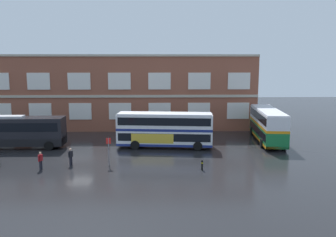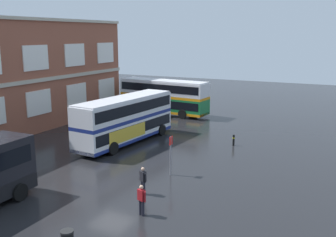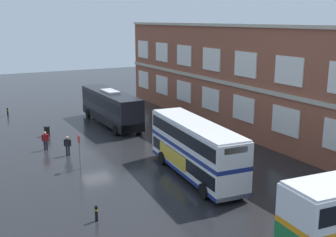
% 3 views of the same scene
% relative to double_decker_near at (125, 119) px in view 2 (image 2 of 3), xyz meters
% --- Properties ---
extents(ground_plane, '(120.00, 120.00, 0.00)m').
position_rel_double_decker_near_xyz_m(ground_plane, '(-9.03, -2.59, -2.15)').
color(ground_plane, black).
extents(double_decker_near, '(11.20, 3.68, 4.07)m').
position_rel_double_decker_near_xyz_m(double_decker_near, '(0.00, 0.00, 0.00)').
color(double_decker_near, silver).
rests_on(double_decker_near, ground).
extents(double_decker_middle, '(3.60, 11.19, 4.07)m').
position_rel_double_decker_near_xyz_m(double_decker_middle, '(12.94, 2.78, 0.00)').
color(double_decker_middle, '#197038').
rests_on(double_decker_middle, ground).
extents(waiting_passenger, '(0.35, 0.63, 1.70)m').
position_rel_double_decker_near_xyz_m(waiting_passenger, '(-11.70, -8.32, -1.22)').
color(waiting_passenger, black).
rests_on(waiting_passenger, ground).
extents(second_passenger, '(0.40, 0.61, 1.70)m').
position_rel_double_decker_near_xyz_m(second_passenger, '(-9.23, -7.00, -1.22)').
color(second_passenger, black).
rests_on(second_passenger, ground).
extents(bus_stand_flag, '(0.44, 0.10, 2.70)m').
position_rel_double_decker_near_xyz_m(bus_stand_flag, '(-5.54, -7.06, -0.51)').
color(bus_stand_flag, slate).
rests_on(bus_stand_flag, ground).
extents(safety_bollard_west, '(0.19, 0.19, 0.95)m').
position_rel_double_decker_near_xyz_m(safety_bollard_west, '(3.33, -8.79, -1.66)').
color(safety_bollard_west, black).
rests_on(safety_bollard_west, ground).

